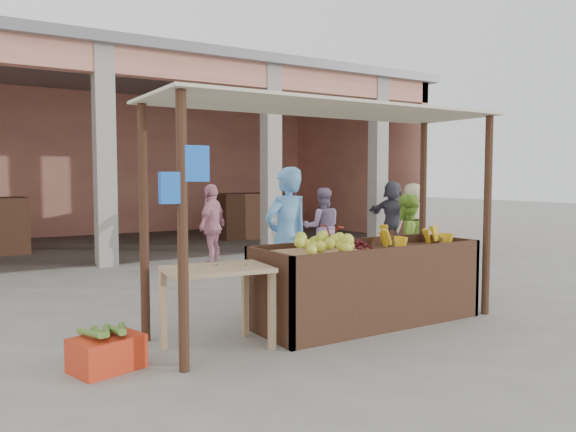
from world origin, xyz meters
TOP-DOWN VIEW (x-y plane):
  - ground at (0.00, 0.00)m, footprint 60.00×60.00m
  - market_building at (0.05, 8.93)m, footprint 14.40×6.40m
  - fruit_stall at (0.50, 0.00)m, footprint 2.60×0.95m
  - stall_awning at (-0.01, 0.06)m, footprint 4.09×1.35m
  - banana_heap at (1.19, 0.02)m, footprint 1.23×0.67m
  - melon_tray at (-0.17, -0.06)m, footprint 0.82×0.71m
  - berry_heap at (0.41, 0.03)m, footprint 0.41×0.34m
  - side_table at (-1.35, -0.03)m, footprint 1.04×0.76m
  - papaya_pile at (-1.35, -0.03)m, footprint 0.62×0.36m
  - red_crate at (-2.40, -0.07)m, footprint 0.65×0.54m
  - plantain_bundle at (-2.40, -0.07)m, footprint 0.45×0.32m
  - produce_sacks at (2.95, 5.41)m, footprint 0.87×0.54m
  - vendor_blue at (0.06, 1.01)m, footprint 0.77×0.61m
  - vendor_green at (1.97, 0.93)m, footprint 0.73×0.44m
  - motorcycle at (1.49, 2.57)m, footprint 0.75×1.73m
  - shopper_b at (0.60, 4.48)m, footprint 1.05×0.99m
  - shopper_c at (4.88, 3.80)m, footprint 0.81×0.54m
  - shopper_d at (5.38, 4.97)m, footprint 1.01×1.62m
  - shopper_f at (2.32, 3.47)m, footprint 0.88×0.73m

SIDE VIEW (x-z plane):
  - ground at x=0.00m, z-range 0.00..0.00m
  - red_crate at x=-2.40m, z-range 0.00..0.29m
  - produce_sacks at x=2.95m, z-range 0.00..0.66m
  - plantain_bundle at x=-2.40m, z-range 0.29..0.38m
  - fruit_stall at x=0.50m, z-range 0.00..0.80m
  - motorcycle at x=1.49m, z-range 0.00..0.88m
  - side_table at x=-1.35m, z-range 0.26..1.05m
  - vendor_green at x=1.97m, z-range 0.00..1.48m
  - shopper_f at x=2.32m, z-range 0.00..1.58m
  - shopper_b at x=0.60m, z-range 0.00..1.61m
  - shopper_d at x=5.38m, z-range 0.00..1.63m
  - shopper_c at x=4.88m, z-range 0.00..1.67m
  - berry_heap at x=0.41m, z-range 0.80..0.93m
  - papaya_pile at x=-1.35m, z-range 0.79..0.97m
  - melon_tray at x=-0.17m, z-range 0.79..1.01m
  - banana_heap at x=1.19m, z-range 0.80..1.02m
  - vendor_blue at x=0.06m, z-range 0.00..1.88m
  - stall_awning at x=-0.01m, z-range 0.78..3.17m
  - market_building at x=0.05m, z-range 0.60..4.80m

